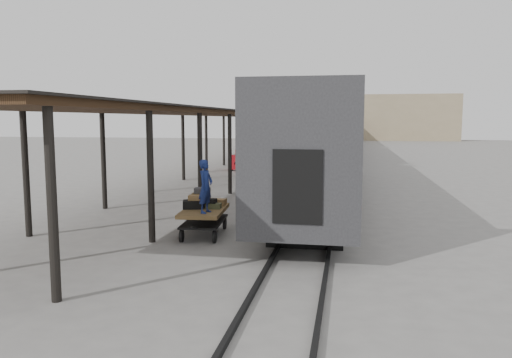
{
  "coord_description": "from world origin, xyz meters",
  "views": [
    {
      "loc": [
        4.38,
        -15.8,
        3.65
      ],
      "look_at": [
        1.4,
        0.27,
        1.7
      ],
      "focal_mm": 35.0,
      "sensor_mm": 36.0,
      "label": 1
    }
  ],
  "objects": [
    {
      "name": "canopy",
      "position": [
        -3.4,
        24.0,
        4.0
      ],
      "size": [
        4.9,
        64.3,
        4.15
      ],
      "color": "#422B19",
      "rests_on": "ground"
    },
    {
      "name": "building_far",
      "position": [
        14.0,
        78.0,
        4.0
      ],
      "size": [
        18.0,
        10.0,
        8.0
      ],
      "primitive_type": "cube",
      "color": "tan",
      "rests_on": "ground"
    },
    {
      "name": "suitcase_stack",
      "position": [
        -0.2,
        -0.56,
        1.06
      ],
      "size": [
        1.25,
        1.29,
        0.59
      ],
      "rotation": [
        0.0,
        0.0,
        0.09
      ],
      "color": "#3D3D40",
      "rests_on": "baggage_cart"
    },
    {
      "name": "train",
      "position": [
        3.19,
        33.79,
        2.69
      ],
      "size": [
        3.45,
        76.01,
        4.01
      ],
      "color": "silver",
      "rests_on": "ground"
    },
    {
      "name": "porter",
      "position": [
        0.19,
        -1.53,
        1.66
      ],
      "size": [
        0.5,
        0.66,
        1.61
      ],
      "primitive_type": "imported",
      "rotation": [
        0.0,
        0.0,
        1.35
      ],
      "color": "navy",
      "rests_on": "baggage_cart"
    },
    {
      "name": "ground",
      "position": [
        0.0,
        0.0,
        0.0
      ],
      "size": [
        160.0,
        160.0,
        0.0
      ],
      "primitive_type": "plane",
      "color": "slate",
      "rests_on": "ground"
    },
    {
      "name": "rails",
      "position": [
        3.2,
        34.0,
        0.06
      ],
      "size": [
        1.54,
        150.0,
        0.12
      ],
      "color": "black",
      "rests_on": "ground"
    },
    {
      "name": "luggage_tug",
      "position": [
        -3.27,
        19.44,
        0.69
      ],
      "size": [
        1.29,
        1.84,
        1.51
      ],
      "rotation": [
        0.0,
        0.0,
        -0.15
      ],
      "color": "maroon",
      "rests_on": "ground"
    },
    {
      "name": "building_left",
      "position": [
        -10.0,
        82.0,
        3.0
      ],
      "size": [
        12.0,
        8.0,
        6.0
      ],
      "primitive_type": "cube",
      "color": "tan",
      "rests_on": "ground"
    },
    {
      "name": "baggage_cart",
      "position": [
        -0.06,
        -0.88,
        0.65
      ],
      "size": [
        1.45,
        2.5,
        0.86
      ],
      "rotation": [
        0.0,
        0.0,
        0.09
      ],
      "color": "brown",
      "rests_on": "ground"
    },
    {
      "name": "pedestrian",
      "position": [
        -2.23,
        14.64,
        0.88
      ],
      "size": [
        1.11,
        0.79,
        1.76
      ],
      "primitive_type": "imported",
      "rotation": [
        0.0,
        0.0,
        2.75
      ],
      "color": "black",
      "rests_on": "ground"
    }
  ]
}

